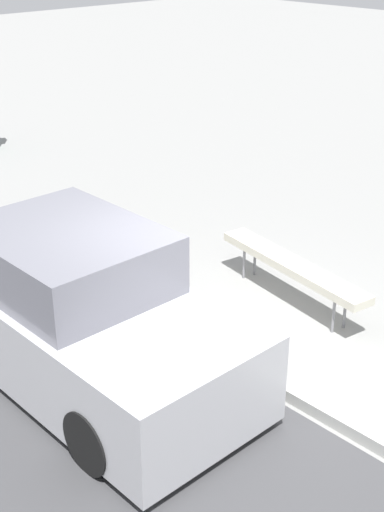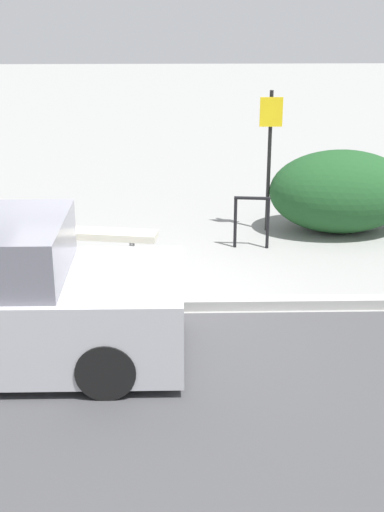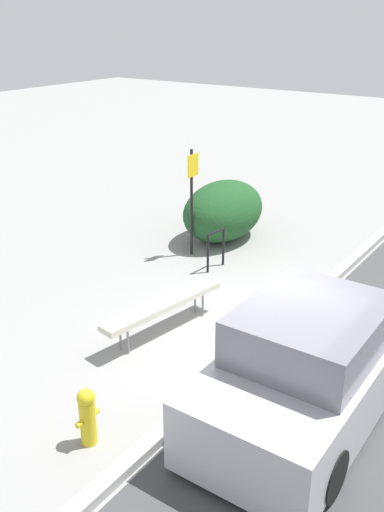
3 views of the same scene
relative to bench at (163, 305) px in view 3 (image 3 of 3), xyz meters
The scene contains 8 objects.
ground_plane 1.71m from the bench, 70.12° to the right, with size 60.00×60.00×0.00m, color gray.
curb 1.69m from the bench, 70.12° to the right, with size 60.00×0.20×0.13m.
bench is the anchor object (origin of this frame).
bike_rack 2.71m from the bench, 14.59° to the left, with size 0.55×0.11×0.83m.
sign_post 3.45m from the bench, 27.03° to the left, with size 0.36×0.08×2.30m.
fire_hydrant 2.75m from the bench, 161.68° to the right, with size 0.36×0.22×0.77m.
shrub_hedge 4.41m from the bench, 19.43° to the left, with size 2.34×1.56×1.35m.
parked_car_near 2.85m from the bench, 100.63° to the right, with size 4.04×1.76×1.59m.
Camera 3 is at (-6.97, -3.51, 4.81)m, focal length 40.00 mm.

